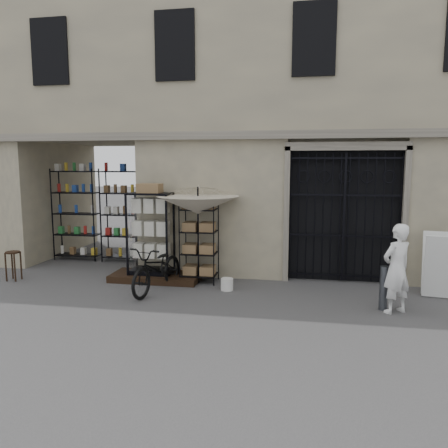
% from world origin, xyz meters
% --- Properties ---
extents(ground, '(80.00, 80.00, 0.00)m').
position_xyz_m(ground, '(0.00, 0.00, 0.00)').
color(ground, '#242427').
rests_on(ground, ground).
extents(main_building, '(14.00, 4.00, 9.00)m').
position_xyz_m(main_building, '(0.00, 4.00, 4.50)').
color(main_building, tan).
rests_on(main_building, ground).
extents(shop_recess, '(3.00, 1.70, 3.00)m').
position_xyz_m(shop_recess, '(-4.50, 2.80, 1.50)').
color(shop_recess, black).
rests_on(shop_recess, ground).
extents(shop_shelving, '(2.70, 0.50, 2.50)m').
position_xyz_m(shop_shelving, '(-4.55, 3.30, 1.25)').
color(shop_shelving, black).
rests_on(shop_shelving, ground).
extents(iron_gate, '(2.50, 0.21, 3.00)m').
position_xyz_m(iron_gate, '(1.75, 2.28, 1.50)').
color(iron_gate, black).
rests_on(iron_gate, ground).
extents(step_platform, '(2.00, 0.90, 0.15)m').
position_xyz_m(step_platform, '(-2.40, 1.55, 0.07)').
color(step_platform, black).
rests_on(step_platform, ground).
extents(display_cabinet, '(0.96, 0.65, 1.99)m').
position_xyz_m(display_cabinet, '(-2.51, 1.57, 0.98)').
color(display_cabinet, black).
rests_on(display_cabinet, step_platform).
extents(wire_rack, '(0.81, 0.61, 1.74)m').
position_xyz_m(wire_rack, '(-1.39, 1.60, 0.85)').
color(wire_rack, black).
rests_on(wire_rack, ground).
extents(market_umbrella, '(1.71, 1.74, 2.56)m').
position_xyz_m(market_umbrella, '(-1.40, 1.51, 1.84)').
color(market_umbrella, black).
rests_on(market_umbrella, ground).
extents(white_bucket, '(0.27, 0.27, 0.25)m').
position_xyz_m(white_bucket, '(-0.67, 1.05, 0.12)').
color(white_bucket, silver).
rests_on(white_bucket, ground).
extents(bicycle, '(0.83, 1.09, 1.87)m').
position_xyz_m(bicycle, '(-2.07, 0.72, 0.00)').
color(bicycle, black).
rests_on(bicycle, ground).
extents(wooden_stool, '(0.35, 0.35, 0.66)m').
position_xyz_m(wooden_stool, '(-5.58, 0.98, 0.35)').
color(wooden_stool, black).
rests_on(wooden_stool, ground).
extents(steel_bollard, '(0.18, 0.18, 0.81)m').
position_xyz_m(steel_bollard, '(2.32, 0.32, 0.40)').
color(steel_bollard, '#44474E').
rests_on(steel_bollard, ground).
extents(shopkeeper, '(1.38, 1.65, 0.38)m').
position_xyz_m(shopkeeper, '(2.50, 0.20, 0.00)').
color(shopkeeper, white).
rests_on(shopkeeper, ground).
extents(easel_sign, '(0.71, 0.78, 1.26)m').
position_xyz_m(easel_sign, '(3.52, 1.29, 0.65)').
color(easel_sign, silver).
rests_on(easel_sign, ground).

